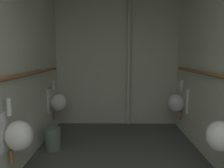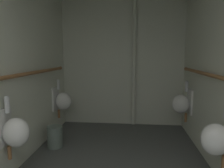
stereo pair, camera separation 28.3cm
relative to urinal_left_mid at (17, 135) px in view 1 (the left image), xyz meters
The scene contains 8 objects.
wall_back 2.62m from the urinal_left_mid, 63.53° to the left, with size 2.65×0.06×2.74m, color beige.
urinal_left_mid is the anchor object (origin of this frame).
urinal_left_far 1.65m from the urinal_left_mid, 90.00° to the left, with size 0.32×0.30×0.76m.
urinal_right_mid 2.24m from the urinal_left_mid, ahead, with size 0.32×0.30×0.76m.
urinal_right_far 2.77m from the urinal_left_mid, 36.13° to the left, with size 0.32×0.30×0.76m.
supply_pipe_left 0.62m from the urinal_left_mid, behind, with size 0.06×3.74×0.06m.
standpipe_back_wall 2.65m from the urinal_left_mid, 57.48° to the left, with size 0.07×0.07×2.69m, color beige.
waste_bin 1.05m from the urinal_left_mid, 83.76° to the left, with size 0.24×0.24×0.34m, color slate.
Camera 1 is at (-0.06, 0.03, 1.47)m, focal length 33.52 mm.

